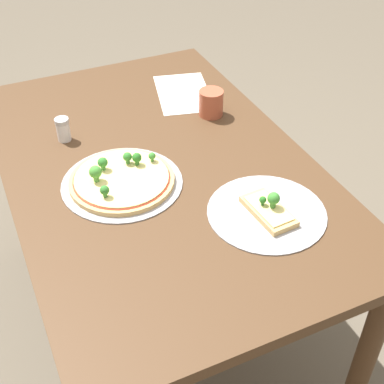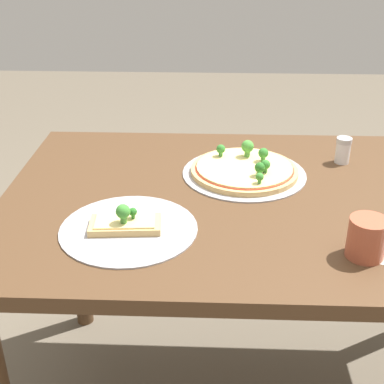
{
  "view_description": "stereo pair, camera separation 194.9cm",
  "coord_description": "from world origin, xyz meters",
  "px_view_note": "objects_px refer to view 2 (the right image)",
  "views": [
    {
      "loc": [
        -1.18,
        0.43,
        1.65
      ],
      "look_at": [
        -0.19,
        -0.03,
        0.76
      ],
      "focal_mm": 50.0,
      "sensor_mm": 36.0,
      "label": 1
    },
    {
      "loc": [
        -0.14,
        -1.19,
        1.36
      ],
      "look_at": [
        -0.19,
        -0.03,
        0.76
      ],
      "focal_mm": 50.0,
      "sensor_mm": 36.0,
      "label": 2
    }
  ],
  "objects_px": {
    "dining_table": "(265,227)",
    "condiment_shaker": "(343,150)",
    "pizza_tray_slice": "(127,226)",
    "pizza_tray_whole": "(245,170)",
    "drinking_cup": "(367,238)"
  },
  "relations": [
    {
      "from": "pizza_tray_slice",
      "to": "drinking_cup",
      "type": "xyz_separation_m",
      "value": [
        0.5,
        -0.08,
        0.03
      ]
    },
    {
      "from": "pizza_tray_whole",
      "to": "drinking_cup",
      "type": "xyz_separation_m",
      "value": [
        0.23,
        -0.39,
        0.03
      ]
    },
    {
      "from": "pizza_tray_whole",
      "to": "pizza_tray_slice",
      "type": "relative_size",
      "value": 1.08
    },
    {
      "from": "dining_table",
      "to": "condiment_shaker",
      "type": "relative_size",
      "value": 17.94
    },
    {
      "from": "drinking_cup",
      "to": "pizza_tray_whole",
      "type": "bearing_deg",
      "value": 120.54
    },
    {
      "from": "pizza_tray_whole",
      "to": "condiment_shaker",
      "type": "distance_m",
      "value": 0.29
    },
    {
      "from": "pizza_tray_slice",
      "to": "condiment_shaker",
      "type": "height_order",
      "value": "condiment_shaker"
    },
    {
      "from": "dining_table",
      "to": "condiment_shaker",
      "type": "bearing_deg",
      "value": 43.04
    },
    {
      "from": "dining_table",
      "to": "pizza_tray_slice",
      "type": "distance_m",
      "value": 0.38
    },
    {
      "from": "pizza_tray_whole",
      "to": "drinking_cup",
      "type": "relative_size",
      "value": 3.9
    },
    {
      "from": "drinking_cup",
      "to": "condiment_shaker",
      "type": "xyz_separation_m",
      "value": [
        0.05,
        0.47,
        -0.01
      ]
    },
    {
      "from": "drinking_cup",
      "to": "condiment_shaker",
      "type": "bearing_deg",
      "value": 83.7
    },
    {
      "from": "condiment_shaker",
      "to": "pizza_tray_slice",
      "type": "bearing_deg",
      "value": -144.88
    },
    {
      "from": "dining_table",
      "to": "condiment_shaker",
      "type": "xyz_separation_m",
      "value": [
        0.23,
        0.21,
        0.13
      ]
    },
    {
      "from": "pizza_tray_whole",
      "to": "drinking_cup",
      "type": "bearing_deg",
      "value": -59.46
    }
  ]
}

